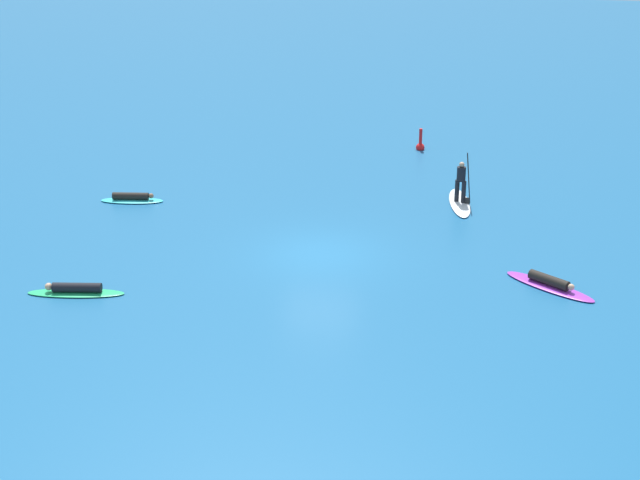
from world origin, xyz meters
TOP-DOWN VIEW (x-y plane):
  - ground_plane at (0.00, 0.00)m, footprint 120.00×120.00m
  - surfer_on_white_board at (4.60, 5.69)m, footprint 1.17×3.33m
  - surfer_on_purple_board at (7.61, -1.57)m, footprint 3.02×2.48m
  - surfer_on_teal_board at (-8.08, 3.95)m, footprint 2.52×1.01m
  - surfer_on_green_board at (-7.03, -4.37)m, footprint 3.10×1.08m
  - marker_buoy at (2.62, 12.64)m, footprint 0.40×0.40m

SIDE VIEW (x-z plane):
  - ground_plane at x=0.00m, z-range 0.00..0.00m
  - surfer_on_teal_board at x=-8.08m, z-range -0.06..0.31m
  - surfer_on_purple_board at x=7.61m, z-range -0.07..0.34m
  - surfer_on_green_board at x=-7.03m, z-range -0.06..0.32m
  - marker_buoy at x=2.62m, z-range -0.34..0.74m
  - surfer_on_white_board at x=4.60m, z-range -0.69..1.44m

